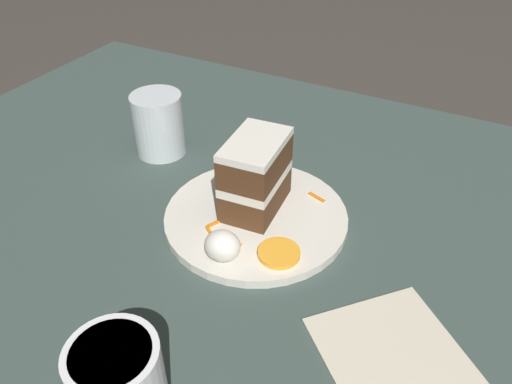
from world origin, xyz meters
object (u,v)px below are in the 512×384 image
Objects in this scene: orange_garnish at (279,253)px; drinking_glass at (159,128)px; cream_dollop at (222,246)px; cake_slice at (255,175)px; plate at (256,217)px; coffee_mug at (119,383)px.

drinking_glass is at bearing -26.97° from orange_garnish.
cake_slice is at bearing -83.87° from cream_dollop.
drinking_glass is (0.22, -0.17, 0.01)m from cream_dollop.
drinking_glass is at bearing -38.60° from cream_dollop.
plate is 4.72× the size of orange_garnish.
drinking_glass reaches higher than orange_garnish.
coffee_mug is at bearing 122.25° from drinking_glass.
cream_dollop is at bearing 30.31° from orange_garnish.
coffee_mug reaches higher than plate.
cake_slice is 0.11m from cream_dollop.
cream_dollop is 0.45× the size of drinking_glass.
plate is 0.23m from drinking_glass.
cream_dollop is at bearing 141.40° from drinking_glass.
orange_garnish is at bearing -50.76° from cake_slice.
cake_slice is 2.07× the size of orange_garnish.
plate is 5.49× the size of cream_dollop.
cake_slice is 2.41× the size of cream_dollop.
cake_slice is 0.22m from drinking_glass.
cream_dollop is 0.86× the size of orange_garnish.
orange_garnish is 0.55× the size of coffee_mug.
plate is 2.62× the size of coffee_mug.
cream_dollop reaches higher than orange_garnish.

